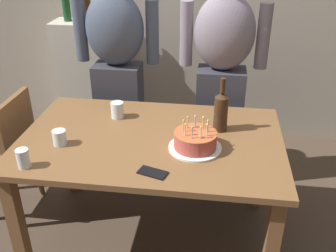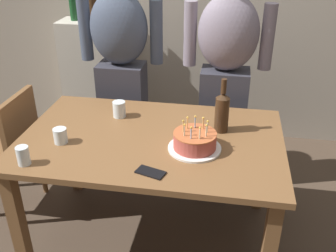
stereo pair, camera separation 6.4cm
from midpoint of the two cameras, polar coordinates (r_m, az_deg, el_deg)
name	(u,v)px [view 1 (the left image)]	position (r m, az deg, el deg)	size (l,w,h in m)	color
ground_plane	(153,234)	(2.66, -2.91, -15.71)	(10.00, 10.00, 0.00)	#47382B
dining_table	(151,152)	(2.26, -3.30, -3.83)	(1.50, 0.96, 0.74)	brown
birthday_cake	(195,141)	(2.08, 3.17, -2.24)	(0.29, 0.29, 0.17)	white
water_glass_near	(117,110)	(2.44, -8.26, 2.36)	(0.08, 0.08, 0.10)	silver
water_glass_far	(60,138)	(2.21, -16.56, -1.65)	(0.08, 0.08, 0.09)	silver
water_glass_side	(23,158)	(2.07, -21.49, -4.49)	(0.06, 0.06, 0.10)	silver
wine_bottle	(221,110)	(2.25, 7.04, 2.30)	(0.08, 0.08, 0.32)	#382314
cell_phone	(153,173)	(1.91, -3.26, -6.91)	(0.14, 0.07, 0.01)	black
person_man_bearded	(117,71)	(2.87, -8.15, 8.11)	(0.61, 0.27, 1.66)	#33333D
person_woman_cardigan	(222,76)	(2.77, 7.28, 7.41)	(0.61, 0.27, 1.66)	#33333D
dining_chair	(7,147)	(2.78, -23.37, -2.89)	(0.42, 0.42, 0.87)	brown
shelf_cabinet	(93,79)	(3.65, -11.48, 6.79)	(0.63, 0.30, 1.33)	beige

